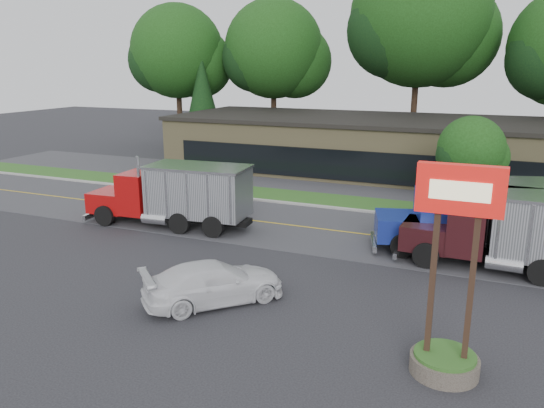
{
  "coord_description": "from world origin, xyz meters",
  "views": [
    {
      "loc": [
        11.2,
        -16.57,
        8.4
      ],
      "look_at": [
        1.44,
        6.5,
        1.8
      ],
      "focal_mm": 35.0,
      "sensor_mm": 36.0,
      "label": 1
    }
  ],
  "objects_px": {
    "dump_truck_maroon": "(527,231)",
    "rally_car": "(214,282)",
    "dump_truck_blue": "(480,215)",
    "bilo_sign": "(449,307)",
    "dump_truck_red": "(177,194)"
  },
  "relations": [
    {
      "from": "dump_truck_blue",
      "to": "rally_car",
      "type": "relative_size",
      "value": 1.67
    },
    {
      "from": "dump_truck_maroon",
      "to": "rally_car",
      "type": "xyz_separation_m",
      "value": [
        -10.49,
        -7.43,
        -1.06
      ]
    },
    {
      "from": "bilo_sign",
      "to": "dump_truck_maroon",
      "type": "xyz_separation_m",
      "value": [
        2.28,
        8.99,
        -0.21
      ]
    },
    {
      "from": "dump_truck_red",
      "to": "dump_truck_blue",
      "type": "xyz_separation_m",
      "value": [
        14.9,
        1.88,
        -0.0
      ]
    },
    {
      "from": "bilo_sign",
      "to": "dump_truck_red",
      "type": "xyz_separation_m",
      "value": [
        -14.5,
        9.02,
        -0.21
      ]
    },
    {
      "from": "dump_truck_maroon",
      "to": "rally_car",
      "type": "bearing_deg",
      "value": 37.62
    },
    {
      "from": "dump_truck_blue",
      "to": "dump_truck_maroon",
      "type": "distance_m",
      "value": 2.68
    },
    {
      "from": "bilo_sign",
      "to": "dump_truck_maroon",
      "type": "distance_m",
      "value": 9.28
    },
    {
      "from": "rally_car",
      "to": "dump_truck_blue",
      "type": "bearing_deg",
      "value": -90.14
    },
    {
      "from": "rally_car",
      "to": "bilo_sign",
      "type": "bearing_deg",
      "value": -148.24
    },
    {
      "from": "dump_truck_blue",
      "to": "rally_car",
      "type": "height_order",
      "value": "dump_truck_blue"
    },
    {
      "from": "bilo_sign",
      "to": "dump_truck_red",
      "type": "height_order",
      "value": "bilo_sign"
    },
    {
      "from": "dump_truck_blue",
      "to": "rally_car",
      "type": "xyz_separation_m",
      "value": [
        -8.61,
        -9.35,
        -1.06
      ]
    },
    {
      "from": "bilo_sign",
      "to": "dump_truck_blue",
      "type": "distance_m",
      "value": 10.91
    },
    {
      "from": "rally_car",
      "to": "dump_truck_red",
      "type": "bearing_deg",
      "value": -7.35
    }
  ]
}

